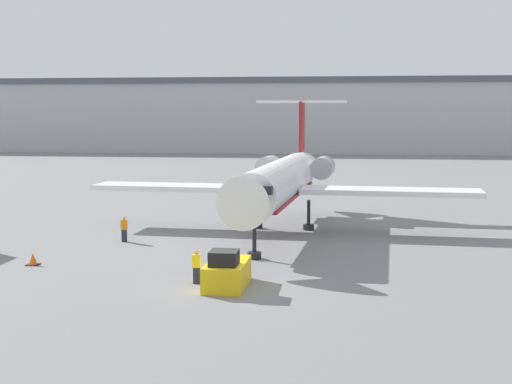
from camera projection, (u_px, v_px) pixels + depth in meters
ground_plane at (230, 290)px, 33.90m from camera, size 600.00×600.00×0.00m
terminal_building at (322, 115)px, 151.33m from camera, size 180.00×16.80×15.64m
airplane_main at (281, 180)px, 50.58m from camera, size 27.78×26.02×9.43m
pushback_tug at (227, 272)px, 34.38m from camera, size 1.88×3.78×1.93m
worker_near_tug at (196, 266)px, 35.02m from camera, size 0.40×0.24×1.69m
worker_by_wing at (124, 229)px, 46.41m from camera, size 0.40×0.24×1.68m
traffic_cone_left at (33, 259)px, 39.37m from camera, size 0.68×0.68×0.68m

